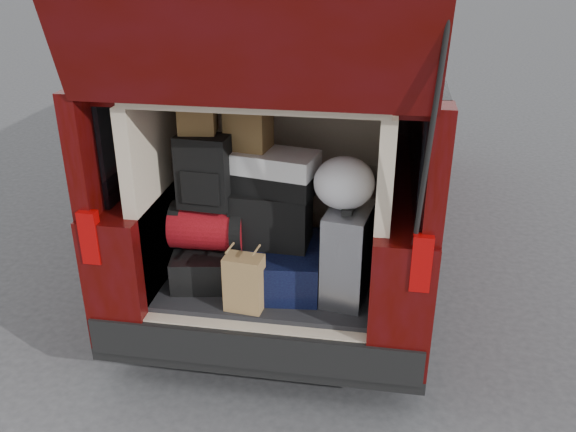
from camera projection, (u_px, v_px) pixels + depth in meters
name	position (u px, v px, depth m)	size (l,w,h in m)	color
ground	(265.00, 369.00, 3.82)	(80.00, 80.00, 0.00)	#343436
minivan	(307.00, 140.00, 5.10)	(1.90, 5.35, 2.77)	black
load_floor	(273.00, 308.00, 3.95)	(1.24, 1.05, 0.55)	black
black_hardshell	(206.00, 261.00, 3.74)	(0.37, 0.50, 0.20)	black
navy_hardshell	(280.00, 265.00, 3.65)	(0.46, 0.56, 0.25)	black
silver_roller	(348.00, 254.00, 3.45)	(0.23, 0.37, 0.55)	silver
kraft_bag	(244.00, 283.00, 3.39)	(0.21, 0.13, 0.33)	#AF844F
red_duffel	(209.00, 226.00, 3.63)	(0.44, 0.29, 0.29)	maroon
black_soft_case	(271.00, 218.00, 3.59)	(0.46, 0.27, 0.33)	black
backpack	(204.00, 172.00, 3.46)	(0.30, 0.18, 0.43)	black
twotone_duffel	(271.00, 171.00, 3.49)	(0.52, 0.27, 0.24)	white
grocery_sack_lower	(197.00, 116.00, 3.38)	(0.20, 0.17, 0.18)	brown
grocery_sack_upper	(248.00, 128.00, 3.45)	(0.24, 0.19, 0.24)	brown
plastic_bag_right	(344.00, 183.00, 3.30)	(0.34, 0.31, 0.29)	white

